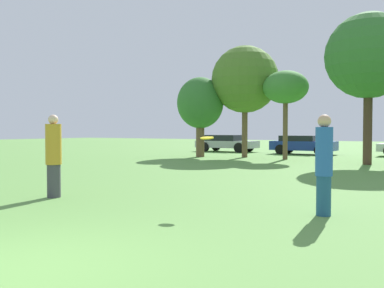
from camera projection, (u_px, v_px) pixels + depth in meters
The scene contains 10 objects.
ground_plane at pixel (7, 272), 4.78m from camera, with size 120.00×120.00×0.00m, color #5B8E42.
person_thrower at pixel (54, 156), 10.04m from camera, with size 0.37×0.37×1.97m.
person_catcher at pixel (324, 164), 7.90m from camera, with size 0.32×0.32×1.89m.
frisbee at pixel (207, 138), 8.67m from camera, with size 0.28×0.28×0.07m.
tree_0 at pixel (200, 104), 25.10m from camera, with size 2.75×2.75×4.72m.
tree_1 at pixel (245, 80), 24.60m from camera, with size 3.88×3.88×6.48m.
tree_2 at pixel (286, 88), 22.83m from camera, with size 2.45×2.45×4.80m.
tree_3 at pixel (369, 56), 19.40m from camera, with size 3.92×3.92×6.97m.
parked_car_silver at pixel (226, 143), 31.20m from camera, with size 4.52×1.98×1.23m.
parked_car_blue at pixel (302, 144), 27.84m from camera, with size 4.14×1.90×1.23m.
Camera 1 is at (4.27, -2.92, 1.61)m, focal length 39.67 mm.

